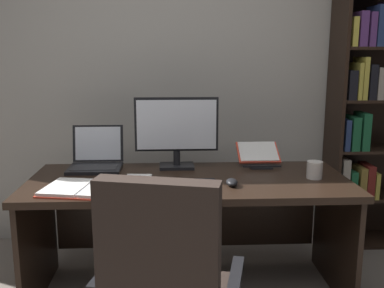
{
  "coord_description": "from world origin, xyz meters",
  "views": [
    {
      "loc": [
        -0.06,
        -1.4,
        1.44
      ],
      "look_at": [
        0.06,
        1.04,
        0.94
      ],
      "focal_mm": 41.01,
      "sensor_mm": 36.0,
      "label": 1
    }
  ],
  "objects_px": {
    "bookshelf": "(383,99)",
    "computer_mouse": "(232,182)",
    "desk": "(188,204)",
    "laptop": "(96,160)",
    "open_binder": "(86,189)",
    "keyboard": "(178,184)",
    "notepad": "(137,179)",
    "pen": "(140,178)",
    "monitor": "(177,132)",
    "coffee_mug": "(315,170)",
    "reading_stand_with_book": "(258,155)"
  },
  "relations": [
    {
      "from": "bookshelf",
      "to": "computer_mouse",
      "type": "xyz_separation_m",
      "value": [
        -1.23,
        -0.84,
        -0.37
      ]
    },
    {
      "from": "desk",
      "to": "computer_mouse",
      "type": "xyz_separation_m",
      "value": [
        0.23,
        -0.24,
        0.21
      ]
    },
    {
      "from": "laptop",
      "to": "open_binder",
      "type": "bearing_deg",
      "value": -87.28
    },
    {
      "from": "bookshelf",
      "to": "open_binder",
      "type": "bearing_deg",
      "value": -156.29
    },
    {
      "from": "desk",
      "to": "laptop",
      "type": "bearing_deg",
      "value": 162.21
    },
    {
      "from": "computer_mouse",
      "to": "open_binder",
      "type": "xyz_separation_m",
      "value": [
        -0.79,
        -0.05,
        -0.01
      ]
    },
    {
      "from": "keyboard",
      "to": "computer_mouse",
      "type": "distance_m",
      "value": 0.3
    },
    {
      "from": "desk",
      "to": "open_binder",
      "type": "distance_m",
      "value": 0.66
    },
    {
      "from": "keyboard",
      "to": "notepad",
      "type": "relative_size",
      "value": 2.0
    },
    {
      "from": "laptop",
      "to": "keyboard",
      "type": "xyz_separation_m",
      "value": [
        0.52,
        -0.43,
        -0.04
      ]
    },
    {
      "from": "keyboard",
      "to": "pen",
      "type": "relative_size",
      "value": 3.0
    },
    {
      "from": "desk",
      "to": "keyboard",
      "type": "relative_size",
      "value": 4.47
    },
    {
      "from": "open_binder",
      "to": "pen",
      "type": "height_order",
      "value": "open_binder"
    },
    {
      "from": "bookshelf",
      "to": "notepad",
      "type": "height_order",
      "value": "bookshelf"
    },
    {
      "from": "monitor",
      "to": "open_binder",
      "type": "height_order",
      "value": "monitor"
    },
    {
      "from": "laptop",
      "to": "coffee_mug",
      "type": "xyz_separation_m",
      "value": [
        1.33,
        -0.3,
        -0.0
      ]
    },
    {
      "from": "monitor",
      "to": "reading_stand_with_book",
      "type": "relative_size",
      "value": 1.94
    },
    {
      "from": "keyboard",
      "to": "notepad",
      "type": "distance_m",
      "value": 0.27
    },
    {
      "from": "monitor",
      "to": "notepad",
      "type": "xyz_separation_m",
      "value": [
        -0.24,
        -0.29,
        -0.23
      ]
    },
    {
      "from": "notepad",
      "to": "laptop",
      "type": "bearing_deg",
      "value": 134.03
    },
    {
      "from": "bookshelf",
      "to": "open_binder",
      "type": "xyz_separation_m",
      "value": [
        -2.03,
        -0.89,
        -0.38
      ]
    },
    {
      "from": "bookshelf",
      "to": "reading_stand_with_book",
      "type": "height_order",
      "value": "bookshelf"
    },
    {
      "from": "computer_mouse",
      "to": "notepad",
      "type": "bearing_deg",
      "value": 165.87
    },
    {
      "from": "coffee_mug",
      "to": "computer_mouse",
      "type": "bearing_deg",
      "value": -165.66
    },
    {
      "from": "notepad",
      "to": "open_binder",
      "type": "bearing_deg",
      "value": -144.56
    },
    {
      "from": "desk",
      "to": "open_binder",
      "type": "xyz_separation_m",
      "value": [
        -0.56,
        -0.29,
        0.2
      ]
    },
    {
      "from": "desk",
      "to": "reading_stand_with_book",
      "type": "height_order",
      "value": "reading_stand_with_book"
    },
    {
      "from": "reading_stand_with_book",
      "to": "pen",
      "type": "distance_m",
      "value": 0.83
    },
    {
      "from": "desk",
      "to": "coffee_mug",
      "type": "xyz_separation_m",
      "value": [
        0.74,
        -0.11,
        0.24
      ]
    },
    {
      "from": "reading_stand_with_book",
      "to": "open_binder",
      "type": "height_order",
      "value": "reading_stand_with_book"
    },
    {
      "from": "monitor",
      "to": "laptop",
      "type": "xyz_separation_m",
      "value": [
        -0.52,
        0.01,
        -0.18
      ]
    },
    {
      "from": "keyboard",
      "to": "open_binder",
      "type": "xyz_separation_m",
      "value": [
        -0.49,
        -0.05,
        -0.0
      ]
    },
    {
      "from": "laptop",
      "to": "notepad",
      "type": "distance_m",
      "value": 0.41
    },
    {
      "from": "laptop",
      "to": "open_binder",
      "type": "xyz_separation_m",
      "value": [
        0.02,
        -0.48,
        -0.04
      ]
    },
    {
      "from": "reading_stand_with_book",
      "to": "open_binder",
      "type": "bearing_deg",
      "value": -153.38
    },
    {
      "from": "desk",
      "to": "notepad",
      "type": "distance_m",
      "value": 0.37
    },
    {
      "from": "coffee_mug",
      "to": "keyboard",
      "type": "bearing_deg",
      "value": -170.87
    },
    {
      "from": "monitor",
      "to": "reading_stand_with_book",
      "type": "height_order",
      "value": "monitor"
    },
    {
      "from": "laptop",
      "to": "bookshelf",
      "type": "bearing_deg",
      "value": 11.42
    },
    {
      "from": "monitor",
      "to": "keyboard",
      "type": "bearing_deg",
      "value": -90.0
    },
    {
      "from": "desk",
      "to": "computer_mouse",
      "type": "distance_m",
      "value": 0.39
    },
    {
      "from": "monitor",
      "to": "notepad",
      "type": "relative_size",
      "value": 2.54
    },
    {
      "from": "laptop",
      "to": "pen",
      "type": "relative_size",
      "value": 2.35
    },
    {
      "from": "bookshelf",
      "to": "desk",
      "type": "bearing_deg",
      "value": -157.69
    },
    {
      "from": "pen",
      "to": "coffee_mug",
      "type": "distance_m",
      "value": 1.02
    },
    {
      "from": "reading_stand_with_book",
      "to": "computer_mouse",
      "type": "bearing_deg",
      "value": -117.2
    },
    {
      "from": "laptop",
      "to": "coffee_mug",
      "type": "bearing_deg",
      "value": -12.63
    },
    {
      "from": "notepad",
      "to": "bookshelf",
      "type": "bearing_deg",
      "value": 21.77
    },
    {
      "from": "reading_stand_with_book",
      "to": "coffee_mug",
      "type": "height_order",
      "value": "reading_stand_with_book"
    },
    {
      "from": "laptop",
      "to": "notepad",
      "type": "bearing_deg",
      "value": -45.97
    }
  ]
}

